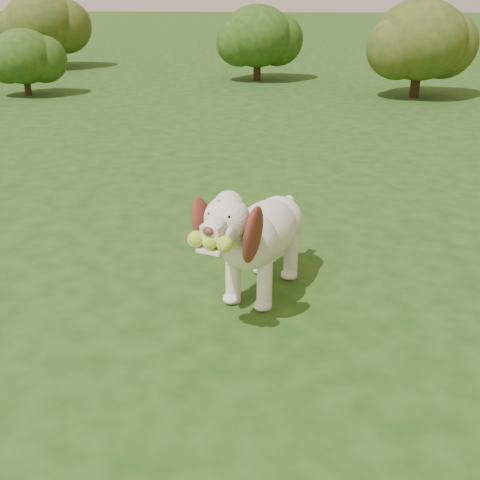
{
  "coord_description": "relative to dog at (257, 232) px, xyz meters",
  "views": [
    {
      "loc": [
        0.02,
        -3.75,
        1.8
      ],
      "look_at": [
        -0.21,
        -0.66,
        0.47
      ],
      "focal_mm": 45.0,
      "sensor_mm": 36.0,
      "label": 1
    }
  ],
  "objects": [
    {
      "name": "shrub_e",
      "position": [
        -5.35,
        10.57,
        0.56
      ],
      "size": [
        1.63,
        1.63,
        1.69
      ],
      "color": "#382314",
      "rests_on": "ground"
    },
    {
      "name": "shrub_c",
      "position": [
        2.34,
        7.29,
        0.51
      ],
      "size": [
        1.54,
        1.54,
        1.59
      ],
      "color": "#382314",
      "rests_on": "ground"
    },
    {
      "name": "ground",
      "position": [
        0.12,
        0.43,
        -0.43
      ],
      "size": [
        80.0,
        80.0,
        0.0
      ],
      "primitive_type": "plane",
      "color": "#194012",
      "rests_on": "ground"
    },
    {
      "name": "shrub_a",
      "position": [
        -4.31,
        6.96,
        0.23
      ],
      "size": [
        1.08,
        1.08,
        1.12
      ],
      "color": "#382314",
      "rests_on": "ground"
    },
    {
      "name": "dog",
      "position": [
        0.0,
        0.0,
        0.0
      ],
      "size": [
        0.7,
        1.2,
        0.8
      ],
      "rotation": [
        0.0,
        0.0,
        -0.35
      ],
      "color": "silver",
      "rests_on": "ground"
    },
    {
      "name": "shrub_b",
      "position": [
        -0.44,
        9.05,
        0.42
      ],
      "size": [
        1.39,
        1.39,
        1.44
      ],
      "color": "#382314",
      "rests_on": "ground"
    }
  ]
}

